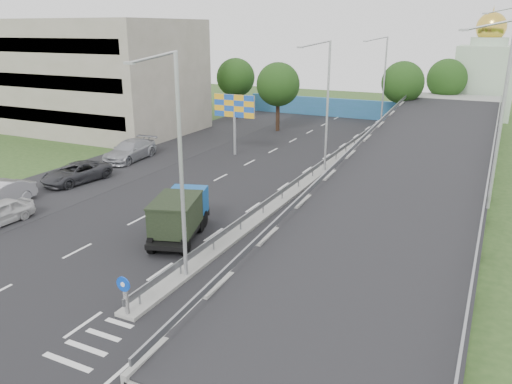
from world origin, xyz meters
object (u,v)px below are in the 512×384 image
Objects in this scene: parked_car_c at (76,173)px; parked_car_d at (130,150)px; lamp_post_near at (177,157)px; billboard at (234,109)px; lamp_post_far at (383,78)px; dump_truck at (180,214)px; sign_bollard at (125,295)px; lamp_post_mid at (325,100)px; church at (484,76)px.

parked_car_d is (-0.75, 7.11, 0.12)m from parked_car_c.
lamp_post_near is 23.74m from parked_car_d.
billboard is 14.85m from parked_car_c.
dump_truck is at bearing -94.44° from lamp_post_far.
lamp_post_mid is at bearing 89.74° from sign_bollard.
church reaches higher than sign_bollard.
parked_car_c is (-15.79, 9.19, -5.07)m from lamp_post_near.
sign_bollard reaches higher than parked_car_c.
sign_bollard is 0.31× the size of parked_car_c.
sign_bollard is 0.28× the size of parked_car_d.
billboard reaches higher than parked_car_d.
sign_bollard is at bearing -70.79° from billboard.
lamp_post_near is 1.89× the size of parked_car_c.
dump_truck is (-2.80, 3.94, -4.42)m from lamp_post_near.
lamp_post_mid is (0.00, 20.00, 0.00)m from lamp_post_near.
sign_bollard is 0.17× the size of lamp_post_mid.
church is at bearing 68.46° from parked_car_c.
parked_car_c is at bearing -145.61° from lamp_post_mid.
dump_truck reaches higher than parked_car_d.
church is at bearing 54.76° from lamp_post_far.
lamp_post_near is at bearing -21.93° from parked_car_c.
church reaches higher than lamp_post_near.
lamp_post_far is (0.00, 40.00, 0.00)m from lamp_post_near.
lamp_post_mid reaches higher than billboard.
dump_truck is (-2.80, -16.06, -4.42)m from lamp_post_mid.
parked_car_d is at bearing 104.30° from parked_car_c.
sign_bollard is 27.53m from billboard.
parked_car_d is (-16.54, -23.70, -4.95)m from lamp_post_far.
dump_truck is (-2.69, 7.77, 0.35)m from sign_bollard.
sign_bollard is 0.12× the size of church.
lamp_post_far is at bearing 67.28° from dump_truck.
parked_car_d is at bearing 119.75° from dump_truck.
lamp_post_mid reaches higher than parked_car_d.
lamp_post_far is 36.43m from dump_truck.
billboard is (-9.11, 22.00, -1.62)m from lamp_post_near.
sign_bollard is 20.38m from parked_car_c.
parked_car_d is (-7.43, -5.70, -3.33)m from billboard.
church is at bearing 50.46° from parked_car_d.
sign_bollard is 8.23m from dump_truck.
lamp_post_mid reaches higher than sign_bollard.
lamp_post_far is (0.11, 43.83, 4.77)m from sign_bollard.
lamp_post_near is 6.56m from dump_truck.
lamp_post_far reaches higher than dump_truck.
lamp_post_near is 18.96m from parked_car_c.
dump_truck is 14.02m from parked_car_c.
parked_car_c is at bearing -119.82° from church.
sign_bollard is 0.17× the size of lamp_post_far.
lamp_post_near is at bearing -100.38° from church.
dump_truck is (-2.80, -36.06, -4.42)m from lamp_post_far.
lamp_post_far is 1.89× the size of parked_car_c.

